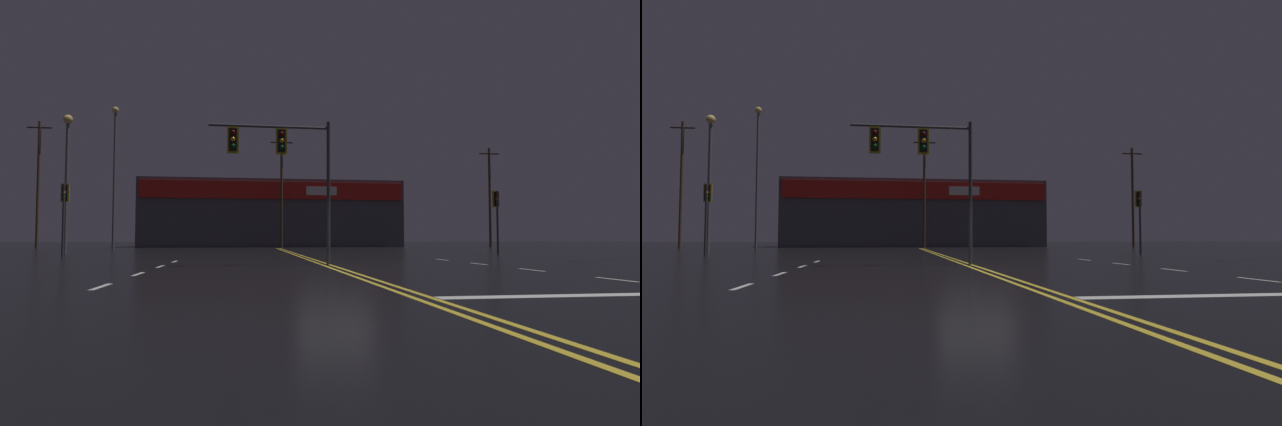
# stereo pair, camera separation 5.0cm
# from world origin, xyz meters

# --- Properties ---
(ground_plane) EXTENTS (200.00, 200.00, 0.00)m
(ground_plane) POSITION_xyz_m (0.00, 0.00, 0.00)
(ground_plane) COLOR black
(road_markings) EXTENTS (17.52, 60.00, 0.01)m
(road_markings) POSITION_xyz_m (1.32, -1.85, 0.00)
(road_markings) COLOR gold
(road_markings) RESTS_ON ground
(traffic_signal_median) EXTENTS (4.53, 0.36, 5.40)m
(traffic_signal_median) POSITION_xyz_m (-1.72, 2.19, 4.12)
(traffic_signal_median) COLOR #38383D
(traffic_signal_median) RESTS_ON ground
(traffic_signal_corner_northwest) EXTENTS (0.42, 0.36, 3.91)m
(traffic_signal_corner_northwest) POSITION_xyz_m (-12.59, 12.07, 2.88)
(traffic_signal_corner_northwest) COLOR #38383D
(traffic_signal_corner_northwest) RESTS_ON ground
(traffic_signal_corner_northeast) EXTENTS (0.42, 0.36, 3.85)m
(traffic_signal_corner_northeast) POSITION_xyz_m (12.05, 11.91, 2.83)
(traffic_signal_corner_northeast) COLOR #38383D
(traffic_signal_corner_northeast) RESTS_ON ground
(streetlight_far_left) EXTENTS (0.56, 0.56, 12.21)m
(streetlight_far_left) POSITION_xyz_m (-14.08, 28.06, 7.53)
(streetlight_far_left) COLOR #59595E
(streetlight_far_left) RESTS_ON ground
(streetlight_far_right) EXTENTS (0.56, 0.56, 8.53)m
(streetlight_far_right) POSITION_xyz_m (-13.79, 15.87, 5.52)
(streetlight_far_right) COLOR #59595E
(streetlight_far_right) RESTS_ON ground
(building_backdrop) EXTENTS (27.57, 10.23, 7.10)m
(building_backdrop) POSITION_xyz_m (0.00, 40.07, 3.56)
(building_backdrop) COLOR #4C4C51
(building_backdrop) RESTS_ON ground
(utility_pole_row) EXTENTS (46.96, 0.26, 11.87)m
(utility_pole_row) POSITION_xyz_m (-0.51, 33.21, 5.80)
(utility_pole_row) COLOR #4C3828
(utility_pole_row) RESTS_ON ground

